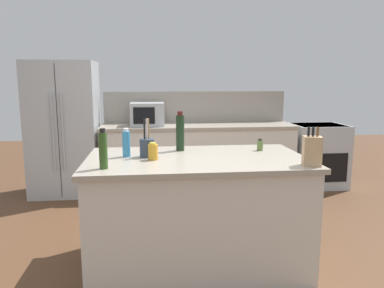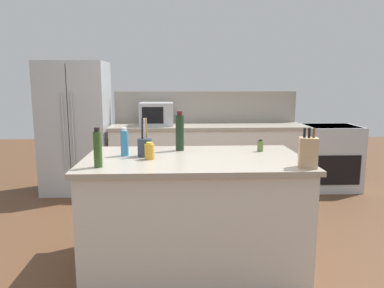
{
  "view_description": "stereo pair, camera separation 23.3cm",
  "coord_description": "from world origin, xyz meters",
  "px_view_note": "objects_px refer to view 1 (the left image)",
  "views": [
    {
      "loc": [
        -0.38,
        -3.0,
        1.57
      ],
      "look_at": [
        0.0,
        0.35,
        0.99
      ],
      "focal_mm": 35.0,
      "sensor_mm": 36.0,
      "label": 1
    },
    {
      "loc": [
        -0.15,
        -3.02,
        1.57
      ],
      "look_at": [
        0.0,
        0.35,
        0.99
      ],
      "focal_mm": 35.0,
      "sensor_mm": 36.0,
      "label": 2
    }
  ],
  "objects_px": {
    "refrigerator": "(64,129)",
    "dish_soap_bottle": "(126,143)",
    "olive_oil_bottle": "(103,150)",
    "honey_jar": "(153,152)",
    "microwave": "(147,114)",
    "range_oven": "(317,155)",
    "knife_block": "(312,151)",
    "utensil_crock": "(147,147)",
    "wine_bottle": "(180,132)",
    "salt_shaker": "(151,148)",
    "spice_jar_oregano": "(260,145)"
  },
  "relations": [
    {
      "from": "knife_block",
      "to": "refrigerator",
      "type": "bearing_deg",
      "value": 143.81
    },
    {
      "from": "knife_block",
      "to": "wine_bottle",
      "type": "bearing_deg",
      "value": 154.6
    },
    {
      "from": "knife_block",
      "to": "spice_jar_oregano",
      "type": "bearing_deg",
      "value": 120.31
    },
    {
      "from": "olive_oil_bottle",
      "to": "honey_jar",
      "type": "relative_size",
      "value": 2.13
    },
    {
      "from": "refrigerator",
      "to": "dish_soap_bottle",
      "type": "relative_size",
      "value": 7.63
    },
    {
      "from": "utensil_crock",
      "to": "spice_jar_oregano",
      "type": "bearing_deg",
      "value": 9.35
    },
    {
      "from": "olive_oil_bottle",
      "to": "range_oven",
      "type": "bearing_deg",
      "value": 42.06
    },
    {
      "from": "wine_bottle",
      "to": "honey_jar",
      "type": "bearing_deg",
      "value": -123.84
    },
    {
      "from": "range_oven",
      "to": "knife_block",
      "type": "xyz_separation_m",
      "value": [
        -1.27,
        -2.6,
        0.59
      ]
    },
    {
      "from": "olive_oil_bottle",
      "to": "microwave",
      "type": "bearing_deg",
      "value": 83.24
    },
    {
      "from": "refrigerator",
      "to": "knife_block",
      "type": "bearing_deg",
      "value": -48.33
    },
    {
      "from": "olive_oil_bottle",
      "to": "honey_jar",
      "type": "bearing_deg",
      "value": 36.42
    },
    {
      "from": "range_oven",
      "to": "olive_oil_bottle",
      "type": "bearing_deg",
      "value": -137.94
    },
    {
      "from": "dish_soap_bottle",
      "to": "range_oven",
      "type": "bearing_deg",
      "value": 38.48
    },
    {
      "from": "salt_shaker",
      "to": "wine_bottle",
      "type": "xyz_separation_m",
      "value": [
        0.26,
        0.14,
        0.11
      ]
    },
    {
      "from": "spice_jar_oregano",
      "to": "wine_bottle",
      "type": "bearing_deg",
      "value": 173.69
    },
    {
      "from": "knife_block",
      "to": "honey_jar",
      "type": "distance_m",
      "value": 1.22
    },
    {
      "from": "knife_block",
      "to": "utensil_crock",
      "type": "distance_m",
      "value": 1.3
    },
    {
      "from": "dish_soap_bottle",
      "to": "spice_jar_oregano",
      "type": "distance_m",
      "value": 1.19
    },
    {
      "from": "dish_soap_bottle",
      "to": "olive_oil_bottle",
      "type": "height_order",
      "value": "olive_oil_bottle"
    },
    {
      "from": "refrigerator",
      "to": "range_oven",
      "type": "distance_m",
      "value": 3.66
    },
    {
      "from": "spice_jar_oregano",
      "to": "honey_jar",
      "type": "height_order",
      "value": "honey_jar"
    },
    {
      "from": "knife_block",
      "to": "honey_jar",
      "type": "bearing_deg",
      "value": 175.94
    },
    {
      "from": "utensil_crock",
      "to": "wine_bottle",
      "type": "distance_m",
      "value": 0.39
    },
    {
      "from": "wine_bottle",
      "to": "spice_jar_oregano",
      "type": "height_order",
      "value": "wine_bottle"
    },
    {
      "from": "knife_block",
      "to": "spice_jar_oregano",
      "type": "xyz_separation_m",
      "value": [
        -0.21,
        0.63,
        -0.06
      ]
    },
    {
      "from": "range_oven",
      "to": "microwave",
      "type": "distance_m",
      "value": 2.58
    },
    {
      "from": "range_oven",
      "to": "microwave",
      "type": "relative_size",
      "value": 2.0
    },
    {
      "from": "microwave",
      "to": "spice_jar_oregano",
      "type": "bearing_deg",
      "value": -62.64
    },
    {
      "from": "dish_soap_bottle",
      "to": "olive_oil_bottle",
      "type": "xyz_separation_m",
      "value": [
        -0.14,
        -0.41,
        0.03
      ]
    },
    {
      "from": "range_oven",
      "to": "knife_block",
      "type": "relative_size",
      "value": 3.17
    },
    {
      "from": "range_oven",
      "to": "spice_jar_oregano",
      "type": "bearing_deg",
      "value": -126.86
    },
    {
      "from": "utensil_crock",
      "to": "dish_soap_bottle",
      "type": "relative_size",
      "value": 1.35
    },
    {
      "from": "spice_jar_oregano",
      "to": "knife_block",
      "type": "bearing_deg",
      "value": -71.84
    },
    {
      "from": "microwave",
      "to": "dish_soap_bottle",
      "type": "bearing_deg",
      "value": -94.38
    },
    {
      "from": "refrigerator",
      "to": "wine_bottle",
      "type": "distance_m",
      "value": 2.42
    },
    {
      "from": "salt_shaker",
      "to": "spice_jar_oregano",
      "type": "xyz_separation_m",
      "value": [
        0.98,
        0.07,
        -0.01
      ]
    },
    {
      "from": "knife_block",
      "to": "salt_shaker",
      "type": "xyz_separation_m",
      "value": [
        -1.19,
        0.56,
        -0.06
      ]
    },
    {
      "from": "microwave",
      "to": "knife_block",
      "type": "height_order",
      "value": "microwave"
    },
    {
      "from": "olive_oil_bottle",
      "to": "honey_jar",
      "type": "xyz_separation_m",
      "value": [
        0.36,
        0.26,
        -0.07
      ]
    },
    {
      "from": "wine_bottle",
      "to": "dish_soap_bottle",
      "type": "height_order",
      "value": "wine_bottle"
    },
    {
      "from": "knife_block",
      "to": "utensil_crock",
      "type": "height_order",
      "value": "utensil_crock"
    },
    {
      "from": "utensil_crock",
      "to": "spice_jar_oregano",
      "type": "relative_size",
      "value": 2.98
    },
    {
      "from": "salt_shaker",
      "to": "dish_soap_bottle",
      "type": "relative_size",
      "value": 0.49
    },
    {
      "from": "refrigerator",
      "to": "spice_jar_oregano",
      "type": "distance_m",
      "value": 2.95
    },
    {
      "from": "wine_bottle",
      "to": "salt_shaker",
      "type": "bearing_deg",
      "value": -151.13
    },
    {
      "from": "salt_shaker",
      "to": "dish_soap_bottle",
      "type": "height_order",
      "value": "dish_soap_bottle"
    },
    {
      "from": "range_oven",
      "to": "utensil_crock",
      "type": "distance_m",
      "value": 3.33
    },
    {
      "from": "honey_jar",
      "to": "dish_soap_bottle",
      "type": "bearing_deg",
      "value": 146.03
    },
    {
      "from": "wine_bottle",
      "to": "dish_soap_bottle",
      "type": "distance_m",
      "value": 0.52
    }
  ]
}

